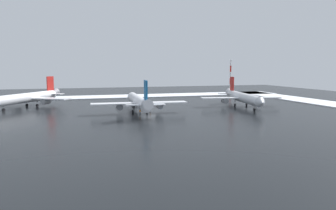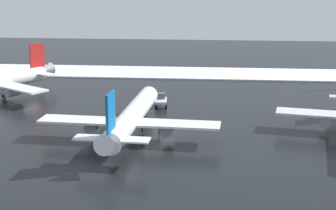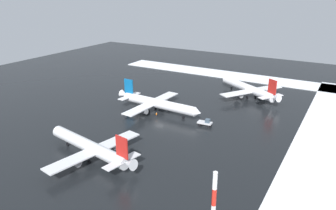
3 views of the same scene
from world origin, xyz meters
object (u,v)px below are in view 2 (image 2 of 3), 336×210
at_px(pushback_tug, 161,100).
at_px(airplane_far_rear, 131,117).
at_px(ground_crew_by_nose_gear, 122,141).
at_px(ground_crew_near_tug, 159,128).

bearing_deg(pushback_tug, airplane_far_rear, 167.91).
bearing_deg(airplane_far_rear, pushback_tug, -4.28).
relative_size(airplane_far_rear, pushback_tug, 7.22).
relative_size(airplane_far_rear, ground_crew_by_nose_gear, 20.09).
relative_size(pushback_tug, ground_crew_near_tug, 2.78).
xyz_separation_m(airplane_far_rear, ground_crew_by_nose_gear, (0.66, 4.88, -2.40)).
relative_size(airplane_far_rear, ground_crew_near_tug, 20.09).
distance_m(airplane_far_rear, ground_crew_near_tug, 5.31).
relative_size(ground_crew_near_tug, ground_crew_by_nose_gear, 1.00).
bearing_deg(ground_crew_near_tug, ground_crew_by_nose_gear, 55.67).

